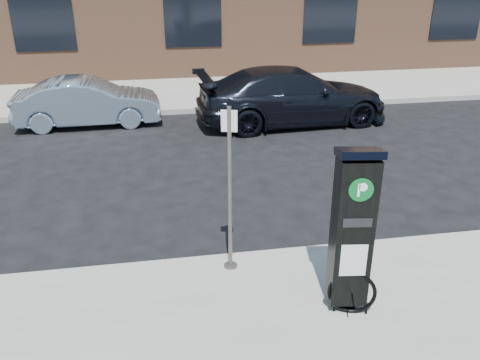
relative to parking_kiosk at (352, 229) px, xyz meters
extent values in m
plane|color=black|center=(-0.73, 1.41, -1.27)|extent=(120.00, 120.00, 0.00)
cube|color=gray|center=(-0.73, 15.41, -1.20)|extent=(60.00, 12.00, 0.15)
cube|color=#9E9B93|center=(-0.73, 1.39, -1.20)|extent=(60.00, 0.12, 0.16)
cube|color=#9E9B93|center=(-0.73, 9.43, -1.20)|extent=(60.00, 0.12, 0.16)
cube|color=black|center=(0.00, 0.00, -1.06)|extent=(0.26, 0.26, 0.11)
cube|color=black|center=(0.00, 0.00, -0.04)|extent=(0.51, 0.46, 1.94)
cube|color=black|center=(0.00, 0.00, 0.98)|extent=(0.56, 0.51, 0.18)
cylinder|color=#06501C|center=(-0.03, -0.20, 0.61)|extent=(0.28, 0.06, 0.28)
cube|color=white|center=(-0.03, -0.20, 0.61)|extent=(0.10, 0.02, 0.16)
cube|color=silver|center=(-0.03, -0.20, -0.32)|extent=(0.32, 0.05, 0.43)
cube|color=black|center=(-0.03, -0.20, 0.19)|extent=(0.34, 0.06, 0.11)
cylinder|color=#5B5751|center=(-1.32, 1.11, -1.11)|extent=(0.19, 0.19, 0.03)
cylinder|color=#5B5751|center=(-1.32, 1.11, 0.08)|extent=(0.06, 0.06, 2.39)
cube|color=silver|center=(-1.32, 1.11, 1.08)|extent=(0.21, 0.08, 0.29)
torus|color=black|center=(0.01, -0.17, -0.82)|extent=(0.60, 0.22, 0.61)
cylinder|color=black|center=(-0.18, -0.11, -1.06)|extent=(0.03, 0.03, 0.12)
cylinder|color=black|center=(0.20, -0.23, -1.06)|extent=(0.03, 0.03, 0.12)
imported|color=#95A9BD|center=(-4.03, 8.81, -0.64)|extent=(3.87, 1.43, 1.26)
imported|color=black|center=(1.47, 8.07, -0.51)|extent=(5.36, 2.48, 1.52)
camera|label=1|loc=(-2.24, -5.04, 3.04)|focal=38.00mm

